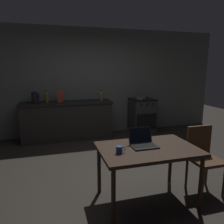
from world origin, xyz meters
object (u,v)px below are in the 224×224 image
(electric_kettle, at_px, (35,98))
(frying_pan, at_px, (141,98))
(chair, at_px, (203,154))
(bottle, at_px, (101,96))
(cereal_box, at_px, (60,96))
(bottle_b, at_px, (47,97))
(laptop, at_px, (143,143))
(stove_oven, at_px, (142,116))
(coffee_mug, at_px, (119,150))
(dining_table, at_px, (148,153))

(electric_kettle, bearing_deg, frying_pan, -0.62)
(chair, bearing_deg, bottle, 94.37)
(cereal_box, distance_m, bottle_b, 0.31)
(laptop, bearing_deg, stove_oven, 68.17)
(stove_oven, distance_m, bottle, 1.27)
(laptop, relative_size, cereal_box, 1.12)
(stove_oven, height_order, frying_pan, frying_pan)
(frying_pan, bearing_deg, stove_oven, 28.05)
(bottle, bearing_deg, coffee_mug, -99.30)
(dining_table, bearing_deg, chair, 1.67)
(dining_table, relative_size, coffee_mug, 10.55)
(laptop, bearing_deg, dining_table, -61.92)
(coffee_mug, height_order, bottle_b, bottle_b)
(chair, distance_m, bottle_b, 3.63)
(stove_oven, distance_m, bottle_b, 2.48)
(electric_kettle, height_order, cereal_box, cereal_box)
(dining_table, bearing_deg, bottle, 88.36)
(frying_pan, relative_size, coffee_mug, 3.68)
(electric_kettle, bearing_deg, dining_table, -63.10)
(electric_kettle, bearing_deg, laptop, -63.09)
(stove_oven, bearing_deg, electric_kettle, 179.95)
(laptop, relative_size, coffee_mug, 2.78)
(bottle, relative_size, coffee_mug, 2.33)
(dining_table, bearing_deg, laptop, 116.17)
(coffee_mug, bearing_deg, cereal_box, 99.57)
(stove_oven, xyz_separation_m, laptop, (-1.24, -2.82, 0.32))
(chair, relative_size, cereal_box, 3.18)
(dining_table, relative_size, frying_pan, 2.87)
(chair, xyz_separation_m, electric_kettle, (-2.32, 2.87, 0.51))
(stove_oven, distance_m, chair, 2.89)
(electric_kettle, xyz_separation_m, coffee_mug, (1.07, -2.97, -0.27))
(chair, xyz_separation_m, laptop, (-0.89, 0.05, 0.24))
(coffee_mug, bearing_deg, bottle_b, 104.86)
(chair, xyz_separation_m, coffee_mug, (-1.25, -0.10, 0.24))
(frying_pan, height_order, cereal_box, cereal_box)
(bottle, height_order, cereal_box, cereal_box)
(electric_kettle, bearing_deg, cereal_box, 2.02)
(dining_table, relative_size, electric_kettle, 4.59)
(bottle, xyz_separation_m, frying_pan, (1.07, 0.02, -0.10))
(electric_kettle, relative_size, bottle_b, 0.94)
(frying_pan, xyz_separation_m, cereal_box, (-2.06, 0.05, 0.12))
(coffee_mug, xyz_separation_m, cereal_box, (-0.50, 2.99, 0.28))
(laptop, distance_m, bottle_b, 3.14)
(dining_table, distance_m, bottle_b, 3.23)
(chair, distance_m, cereal_box, 3.42)
(bottle, height_order, frying_pan, bottle)
(chair, relative_size, electric_kettle, 3.42)
(laptop, distance_m, cereal_box, 2.98)
(bottle, distance_m, cereal_box, 0.98)
(bottle_b, bearing_deg, laptop, -68.04)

